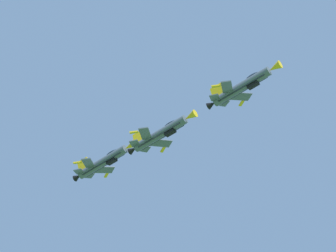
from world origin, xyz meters
TOP-DOWN VIEW (x-y plane):
  - fighter_jet_lead at (29.01, 87.10)m, footprint 12.09×12.84m
  - fighter_jet_left_wing at (16.40, 100.90)m, footprint 12.19×12.84m
  - fighter_jet_right_wing at (6.79, 113.53)m, footprint 12.10×12.84m

SIDE VIEW (x-z plane):
  - fighter_jet_left_wing at x=16.40m, z-range 118.12..122.89m
  - fighter_jet_lead at x=29.01m, z-range 118.11..123.16m
  - fighter_jet_right_wing at x=6.79m, z-range 121.48..126.51m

